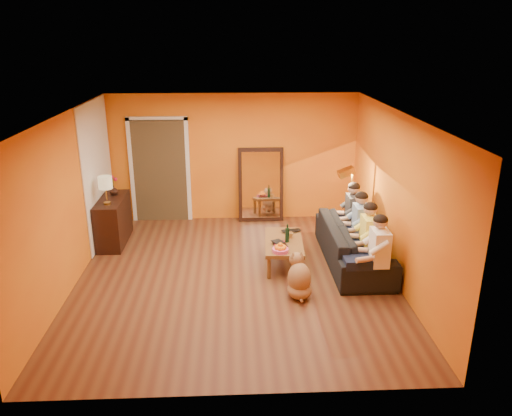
{
  "coord_description": "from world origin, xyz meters",
  "views": [
    {
      "loc": [
        -0.02,
        -7.18,
        3.7
      ],
      "look_at": [
        0.35,
        0.5,
        1.0
      ],
      "focal_mm": 35.0,
      "sensor_mm": 36.0,
      "label": 1
    }
  ],
  "objects_px": {
    "table_lamp": "(106,190)",
    "person_mid_left": "(369,239)",
    "sideboard": "(113,221)",
    "tumbler": "(290,235)",
    "dog": "(299,275)",
    "sofa": "(353,244)",
    "coffee_table": "(284,252)",
    "vase": "(114,190)",
    "wine_bottle": "(287,233)",
    "person_mid_right": "(361,226)",
    "floor_lamp": "(350,207)",
    "laptop": "(292,232)",
    "person_far_right": "(353,215)",
    "person_far_left": "(379,254)",
    "mirror_frame": "(261,185)"
  },
  "relations": [
    {
      "from": "tumbler",
      "to": "table_lamp",
      "type": "bearing_deg",
      "value": 168.38
    },
    {
      "from": "person_mid_right",
      "to": "floor_lamp",
      "type": "bearing_deg",
      "value": 92.58
    },
    {
      "from": "table_lamp",
      "to": "coffee_table",
      "type": "bearing_deg",
      "value": -14.2
    },
    {
      "from": "sideboard",
      "to": "table_lamp",
      "type": "distance_m",
      "value": 0.74
    },
    {
      "from": "person_mid_left",
      "to": "coffee_table",
      "type": "bearing_deg",
      "value": 161.31
    },
    {
      "from": "sofa",
      "to": "floor_lamp",
      "type": "distance_m",
      "value": 0.86
    },
    {
      "from": "sofa",
      "to": "wine_bottle",
      "type": "bearing_deg",
      "value": 92.77
    },
    {
      "from": "dog",
      "to": "sideboard",
      "type": "bearing_deg",
      "value": 152.6
    },
    {
      "from": "vase",
      "to": "wine_bottle",
      "type": "bearing_deg",
      "value": -23.85
    },
    {
      "from": "table_lamp",
      "to": "person_mid_left",
      "type": "xyz_separation_m",
      "value": [
        4.37,
        -1.22,
        -0.49
      ]
    },
    {
      "from": "table_lamp",
      "to": "vase",
      "type": "distance_m",
      "value": 0.58
    },
    {
      "from": "sideboard",
      "to": "vase",
      "type": "distance_m",
      "value": 0.57
    },
    {
      "from": "floor_lamp",
      "to": "person_mid_left",
      "type": "bearing_deg",
      "value": -93.18
    },
    {
      "from": "coffee_table",
      "to": "floor_lamp",
      "type": "relative_size",
      "value": 0.85
    },
    {
      "from": "coffee_table",
      "to": "vase",
      "type": "bearing_deg",
      "value": 160.13
    },
    {
      "from": "person_mid_right",
      "to": "sideboard",
      "type": "bearing_deg",
      "value": 167.51
    },
    {
      "from": "mirror_frame",
      "to": "floor_lamp",
      "type": "distance_m",
      "value": 2.08
    },
    {
      "from": "table_lamp",
      "to": "wine_bottle",
      "type": "bearing_deg",
      "value": -14.84
    },
    {
      "from": "person_mid_right",
      "to": "laptop",
      "type": "relative_size",
      "value": 3.58
    },
    {
      "from": "tumbler",
      "to": "sofa",
      "type": "bearing_deg",
      "value": -6.16
    },
    {
      "from": "person_mid_right",
      "to": "wine_bottle",
      "type": "bearing_deg",
      "value": -173.02
    },
    {
      "from": "floor_lamp",
      "to": "wine_bottle",
      "type": "xyz_separation_m",
      "value": [
        -1.24,
        -0.82,
        -0.14
      ]
    },
    {
      "from": "person_mid_right",
      "to": "wine_bottle",
      "type": "distance_m",
      "value": 1.28
    },
    {
      "from": "sideboard",
      "to": "laptop",
      "type": "relative_size",
      "value": 3.46
    },
    {
      "from": "laptop",
      "to": "tumbler",
      "type": "bearing_deg",
      "value": -116.29
    },
    {
      "from": "person_far_right",
      "to": "tumbler",
      "type": "bearing_deg",
      "value": -155.89
    },
    {
      "from": "mirror_frame",
      "to": "person_far_left",
      "type": "distance_m",
      "value": 3.53
    },
    {
      "from": "person_far_right",
      "to": "vase",
      "type": "height_order",
      "value": "person_far_right"
    },
    {
      "from": "sideboard",
      "to": "sofa",
      "type": "height_order",
      "value": "sideboard"
    },
    {
      "from": "sofa",
      "to": "dog",
      "type": "height_order",
      "value": "sofa"
    },
    {
      "from": "mirror_frame",
      "to": "person_mid_left",
      "type": "height_order",
      "value": "mirror_frame"
    },
    {
      "from": "mirror_frame",
      "to": "vase",
      "type": "height_order",
      "value": "mirror_frame"
    },
    {
      "from": "person_mid_right",
      "to": "person_far_right",
      "type": "xyz_separation_m",
      "value": [
        0.0,
        0.55,
        0.0
      ]
    },
    {
      "from": "coffee_table",
      "to": "person_far_right",
      "type": "relative_size",
      "value": 1.0
    },
    {
      "from": "sideboard",
      "to": "floor_lamp",
      "type": "height_order",
      "value": "floor_lamp"
    },
    {
      "from": "person_mid_right",
      "to": "wine_bottle",
      "type": "height_order",
      "value": "person_mid_right"
    },
    {
      "from": "sofa",
      "to": "coffee_table",
      "type": "xyz_separation_m",
      "value": [
        -1.19,
        -0.01,
        -0.13
      ]
    },
    {
      "from": "tumbler",
      "to": "laptop",
      "type": "xyz_separation_m",
      "value": [
        0.06,
        0.23,
        -0.03
      ]
    },
    {
      "from": "person_mid_right",
      "to": "person_far_right",
      "type": "relative_size",
      "value": 1.0
    },
    {
      "from": "sideboard",
      "to": "coffee_table",
      "type": "height_order",
      "value": "sideboard"
    },
    {
      "from": "floor_lamp",
      "to": "wine_bottle",
      "type": "height_order",
      "value": "floor_lamp"
    },
    {
      "from": "sideboard",
      "to": "laptop",
      "type": "distance_m",
      "value": 3.31
    },
    {
      "from": "tumbler",
      "to": "dog",
      "type": "bearing_deg",
      "value": -89.89
    },
    {
      "from": "tumbler",
      "to": "vase",
      "type": "bearing_deg",
      "value": 159.25
    },
    {
      "from": "person_far_left",
      "to": "person_mid_left",
      "type": "height_order",
      "value": "same"
    },
    {
      "from": "sideboard",
      "to": "person_mid_left",
      "type": "bearing_deg",
      "value": -19.15
    },
    {
      "from": "floor_lamp",
      "to": "sofa",
      "type": "bearing_deg",
      "value": -102.03
    },
    {
      "from": "table_lamp",
      "to": "wine_bottle",
      "type": "height_order",
      "value": "table_lamp"
    },
    {
      "from": "person_mid_left",
      "to": "tumbler",
      "type": "distance_m",
      "value": 1.33
    },
    {
      "from": "sideboard",
      "to": "person_mid_right",
      "type": "relative_size",
      "value": 0.97
    }
  ]
}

